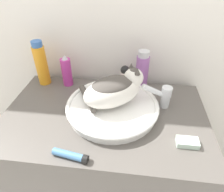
{
  "coord_description": "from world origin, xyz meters",
  "views": [
    {
      "loc": [
        0.12,
        -0.39,
        1.45
      ],
      "look_at": [
        0.03,
        0.3,
        0.94
      ],
      "focal_mm": 32.0,
      "sensor_mm": 36.0,
      "label": 1
    }
  ],
  "objects_px": {
    "deodorant_stick": "(125,77)",
    "spray_bottle_trigger": "(67,71)",
    "soap_bar": "(187,142)",
    "cream_tube": "(71,155)",
    "mouthwash_bottle": "(142,72)",
    "shampoo_bottle_tall": "(41,64)",
    "cat": "(114,89)",
    "faucet": "(163,95)"
  },
  "relations": [
    {
      "from": "deodorant_stick",
      "to": "soap_bar",
      "type": "distance_m",
      "value": 0.45
    },
    {
      "from": "cat",
      "to": "deodorant_stick",
      "type": "relative_size",
      "value": 2.44
    },
    {
      "from": "deodorant_stick",
      "to": "spray_bottle_trigger",
      "type": "distance_m",
      "value": 0.31
    },
    {
      "from": "cat",
      "to": "cream_tube",
      "type": "bearing_deg",
      "value": -148.83
    },
    {
      "from": "spray_bottle_trigger",
      "to": "mouthwash_bottle",
      "type": "distance_m",
      "value": 0.4
    },
    {
      "from": "shampoo_bottle_tall",
      "to": "cat",
      "type": "bearing_deg",
      "value": -24.92
    },
    {
      "from": "mouthwash_bottle",
      "to": "shampoo_bottle_tall",
      "type": "height_order",
      "value": "shampoo_bottle_tall"
    },
    {
      "from": "faucet",
      "to": "mouthwash_bottle",
      "type": "bearing_deg",
      "value": -68.99
    },
    {
      "from": "cat",
      "to": "spray_bottle_trigger",
      "type": "distance_m",
      "value": 0.34
    },
    {
      "from": "cat",
      "to": "soap_bar",
      "type": "relative_size",
      "value": 3.93
    },
    {
      "from": "deodorant_stick",
      "to": "spray_bottle_trigger",
      "type": "height_order",
      "value": "spray_bottle_trigger"
    },
    {
      "from": "mouthwash_bottle",
      "to": "soap_bar",
      "type": "bearing_deg",
      "value": -63.01
    },
    {
      "from": "spray_bottle_trigger",
      "to": "mouthwash_bottle",
      "type": "relative_size",
      "value": 0.8
    },
    {
      "from": "faucet",
      "to": "cat",
      "type": "bearing_deg",
      "value": -1.17
    },
    {
      "from": "cat",
      "to": "mouthwash_bottle",
      "type": "height_order",
      "value": "mouthwash_bottle"
    },
    {
      "from": "mouthwash_bottle",
      "to": "cream_tube",
      "type": "xyz_separation_m",
      "value": [
        -0.24,
        -0.47,
        -0.09
      ]
    },
    {
      "from": "cream_tube",
      "to": "spray_bottle_trigger",
      "type": "bearing_deg",
      "value": 108.17
    },
    {
      "from": "shampoo_bottle_tall",
      "to": "soap_bar",
      "type": "bearing_deg",
      "value": -26.64
    },
    {
      "from": "mouthwash_bottle",
      "to": "cream_tube",
      "type": "distance_m",
      "value": 0.54
    },
    {
      "from": "faucet",
      "to": "spray_bottle_trigger",
      "type": "bearing_deg",
      "value": -30.75
    },
    {
      "from": "deodorant_stick",
      "to": "soap_bar",
      "type": "xyz_separation_m",
      "value": [
        0.27,
        -0.36,
        -0.05
      ]
    },
    {
      "from": "deodorant_stick",
      "to": "mouthwash_bottle",
      "type": "bearing_deg",
      "value": 0.0
    },
    {
      "from": "shampoo_bottle_tall",
      "to": "soap_bar",
      "type": "relative_size",
      "value": 2.93
    },
    {
      "from": "cream_tube",
      "to": "mouthwash_bottle",
      "type": "bearing_deg",
      "value": 62.83
    },
    {
      "from": "spray_bottle_trigger",
      "to": "shampoo_bottle_tall",
      "type": "bearing_deg",
      "value": 180.0
    },
    {
      "from": "cat",
      "to": "faucet",
      "type": "xyz_separation_m",
      "value": [
        0.22,
        0.06,
        -0.06
      ]
    },
    {
      "from": "mouthwash_bottle",
      "to": "cream_tube",
      "type": "height_order",
      "value": "mouthwash_bottle"
    },
    {
      "from": "cream_tube",
      "to": "soap_bar",
      "type": "bearing_deg",
      "value": 15.08
    },
    {
      "from": "shampoo_bottle_tall",
      "to": "cream_tube",
      "type": "relative_size",
      "value": 1.76
    },
    {
      "from": "mouthwash_bottle",
      "to": "soap_bar",
      "type": "xyz_separation_m",
      "value": [
        0.18,
        -0.36,
        -0.09
      ]
    },
    {
      "from": "faucet",
      "to": "deodorant_stick",
      "type": "relative_size",
      "value": 1.09
    },
    {
      "from": "cream_tube",
      "to": "soap_bar",
      "type": "distance_m",
      "value": 0.44
    },
    {
      "from": "mouthwash_bottle",
      "to": "faucet",
      "type": "bearing_deg",
      "value": -53.43
    },
    {
      "from": "deodorant_stick",
      "to": "soap_bar",
      "type": "relative_size",
      "value": 1.61
    },
    {
      "from": "cat",
      "to": "mouthwash_bottle",
      "type": "relative_size",
      "value": 1.49
    },
    {
      "from": "mouthwash_bottle",
      "to": "soap_bar",
      "type": "distance_m",
      "value": 0.41
    },
    {
      "from": "soap_bar",
      "to": "shampoo_bottle_tall",
      "type": "bearing_deg",
      "value": 153.36
    },
    {
      "from": "faucet",
      "to": "cream_tube",
      "type": "relative_size",
      "value": 1.06
    },
    {
      "from": "cream_tube",
      "to": "shampoo_bottle_tall",
      "type": "bearing_deg",
      "value": 121.42
    },
    {
      "from": "deodorant_stick",
      "to": "cream_tube",
      "type": "xyz_separation_m",
      "value": [
        -0.16,
        -0.47,
        -0.05
      ]
    },
    {
      "from": "spray_bottle_trigger",
      "to": "soap_bar",
      "type": "xyz_separation_m",
      "value": [
        0.58,
        -0.36,
        -0.07
      ]
    },
    {
      "from": "spray_bottle_trigger",
      "to": "soap_bar",
      "type": "bearing_deg",
      "value": -31.69
    }
  ]
}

